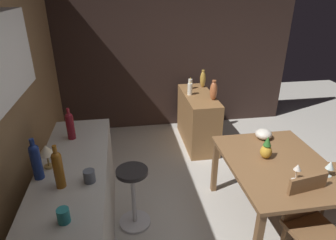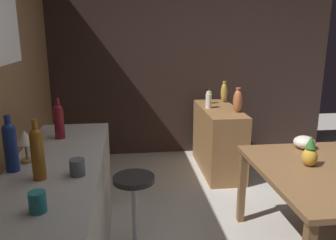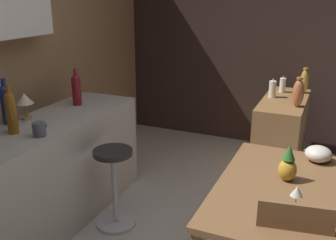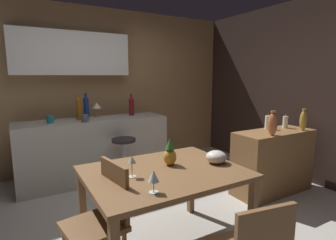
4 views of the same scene
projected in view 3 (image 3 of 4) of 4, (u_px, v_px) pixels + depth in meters
wall_side_right at (262, 42)px, 4.73m from camera, size 0.10×4.40×2.60m
dining_table at (298, 202)px, 2.38m from camera, size 1.28×0.99×0.74m
kitchen_counter at (42, 178)px, 3.13m from camera, size 2.10×0.60×0.90m
sideboard_cabinet at (281, 136)px, 4.17m from camera, size 1.10×0.44×0.82m
bar_stool at (114, 186)px, 3.18m from camera, size 0.34×0.34×0.69m
wine_glass_right at (297, 193)px, 2.06m from camera, size 0.07×0.07×0.17m
pineapple_centerpiece at (288, 165)px, 2.45m from camera, size 0.12×0.12×0.24m
fruit_bowl at (318, 154)px, 2.74m from camera, size 0.19×0.19×0.11m
wine_bottle_amber at (11, 111)px, 2.79m from camera, size 0.08×0.08×0.37m
wine_bottle_ruby at (76, 88)px, 3.50m from camera, size 0.08×0.08×0.34m
wine_bottle_cobalt at (6, 103)px, 2.99m from camera, size 0.08×0.08×0.36m
cup_slate at (39, 129)px, 2.77m from camera, size 0.13×0.09×0.10m
counter_lamp at (25, 100)px, 3.10m from camera, size 0.14×0.14×0.22m
pillar_candle_tall at (272, 89)px, 4.08m from camera, size 0.07×0.07×0.20m
pillar_candle_short at (283, 85)px, 4.29m from camera, size 0.07×0.07×0.19m
vase_copper at (298, 93)px, 3.73m from camera, size 0.11×0.11×0.29m
vase_brass at (304, 81)px, 4.24m from camera, size 0.09×0.09×0.28m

